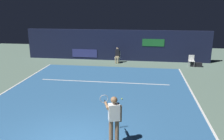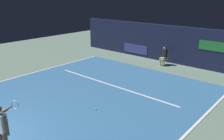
% 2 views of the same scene
% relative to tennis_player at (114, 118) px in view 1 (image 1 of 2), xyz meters
% --- Properties ---
extents(ground_plane, '(30.96, 30.96, 0.00)m').
position_rel_tennis_player_xyz_m(ground_plane, '(-1.48, 4.42, -0.99)').
color(ground_plane, slate).
extents(court_surface, '(10.15, 11.64, 0.01)m').
position_rel_tennis_player_xyz_m(court_surface, '(-1.48, 4.42, -0.98)').
color(court_surface, '#336699').
rests_on(court_surface, ground).
extents(line_sideline_left, '(0.10, 11.64, 0.01)m').
position_rel_tennis_player_xyz_m(line_sideline_left, '(3.54, 4.42, -0.97)').
color(line_sideline_left, white).
rests_on(line_sideline_left, court_surface).
extents(line_sideline_right, '(0.10, 11.64, 0.01)m').
position_rel_tennis_player_xyz_m(line_sideline_right, '(-6.50, 4.42, -0.97)').
color(line_sideline_right, white).
rests_on(line_sideline_right, court_surface).
extents(line_service, '(7.91, 0.10, 0.01)m').
position_rel_tennis_player_xyz_m(line_service, '(-1.48, 6.45, -0.97)').
color(line_service, white).
rests_on(line_service, court_surface).
extents(back_wall, '(15.65, 0.33, 2.60)m').
position_rel_tennis_player_xyz_m(back_wall, '(-1.48, 12.64, 0.31)').
color(back_wall, '#141933').
rests_on(back_wall, ground).
extents(tennis_player, '(0.84, 0.92, 1.73)m').
position_rel_tennis_player_xyz_m(tennis_player, '(0.00, 0.00, 0.00)').
color(tennis_player, '#8C6647').
rests_on(tennis_player, ground).
extents(line_judge_on_chair, '(0.47, 0.55, 1.32)m').
position_rel_tennis_player_xyz_m(line_judge_on_chair, '(-1.23, 11.61, -0.30)').
color(line_judge_on_chair, white).
rests_on(line_judge_on_chair, ground).
extents(courtside_chair_near, '(0.46, 0.43, 0.88)m').
position_rel_tennis_player_xyz_m(courtside_chair_near, '(4.57, 11.23, -0.49)').
color(courtside_chair_near, white).
rests_on(courtside_chair_near, ground).
extents(tennis_ball, '(0.07, 0.07, 0.07)m').
position_rel_tennis_player_xyz_m(tennis_ball, '(-0.10, 3.88, -0.94)').
color(tennis_ball, '#CCE033').
rests_on(tennis_ball, court_surface).
extents(equipment_bag, '(0.85, 0.36, 0.32)m').
position_rel_tennis_player_xyz_m(equipment_bag, '(4.94, 11.22, -0.83)').
color(equipment_bag, black).
rests_on(equipment_bag, ground).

